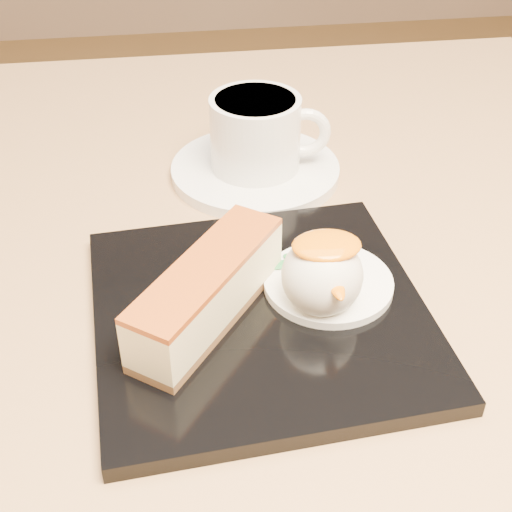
{
  "coord_description": "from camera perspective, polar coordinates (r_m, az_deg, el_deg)",
  "views": [
    {
      "loc": [
        -0.05,
        -0.45,
        1.05
      ],
      "look_at": [
        0.0,
        -0.07,
        0.76
      ],
      "focal_mm": 50.0,
      "sensor_mm": 36.0,
      "label": 1
    }
  ],
  "objects": [
    {
      "name": "cheesecake",
      "position": [
        0.46,
        -3.89,
        -2.83
      ],
      "size": [
        0.11,
        0.13,
        0.04
      ],
      "rotation": [
        0.0,
        0.0,
        0.93
      ],
      "color": "brown",
      "rests_on": "dessert_plate"
    },
    {
      "name": "cream_smear",
      "position": [
        0.5,
        5.8,
        -2.15
      ],
      "size": [
        0.09,
        0.09,
        0.01
      ],
      "primitive_type": "cylinder",
      "color": "white",
      "rests_on": "dessert_plate"
    },
    {
      "name": "saucer",
      "position": [
        0.64,
        -0.06,
        6.88
      ],
      "size": [
        0.15,
        0.15,
        0.01
      ],
      "primitive_type": "cylinder",
      "color": "white",
      "rests_on": "table"
    },
    {
      "name": "mango_sauce",
      "position": [
        0.45,
        5.67,
        0.84
      ],
      "size": [
        0.05,
        0.03,
        0.01
      ],
      "primitive_type": "ellipsoid",
      "color": "orange",
      "rests_on": "ice_cream_scoop"
    },
    {
      "name": "mint_sprig",
      "position": [
        0.51,
        2.0,
        -0.35
      ],
      "size": [
        0.03,
        0.02,
        0.0
      ],
      "color": "#2A833D",
      "rests_on": "cream_smear"
    },
    {
      "name": "coffee_cup",
      "position": [
        0.62,
        0.13,
        9.91
      ],
      "size": [
        0.11,
        0.08,
        0.06
      ],
      "rotation": [
        0.0,
        0.0,
        -0.12
      ],
      "color": "white",
      "rests_on": "saucer"
    },
    {
      "name": "dessert_plate",
      "position": [
        0.48,
        0.33,
        -4.63
      ],
      "size": [
        0.24,
        0.24,
        0.01
      ],
      "primitive_type": "cube",
      "rotation": [
        0.0,
        0.0,
        0.07
      ],
      "color": "black",
      "rests_on": "table"
    },
    {
      "name": "ice_cream_scoop",
      "position": [
        0.47,
        5.31,
        -1.58
      ],
      "size": [
        0.05,
        0.05,
        0.05
      ],
      "primitive_type": "sphere",
      "color": "white",
      "rests_on": "cream_smear"
    },
    {
      "name": "table",
      "position": [
        0.66,
        -1.06,
        -10.02
      ],
      "size": [
        0.8,
        0.8,
        0.72
      ],
      "color": "black",
      "rests_on": "ground"
    }
  ]
}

